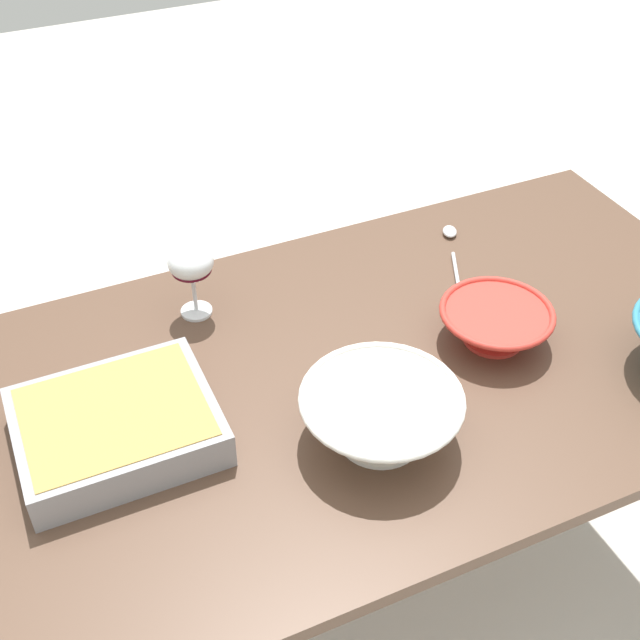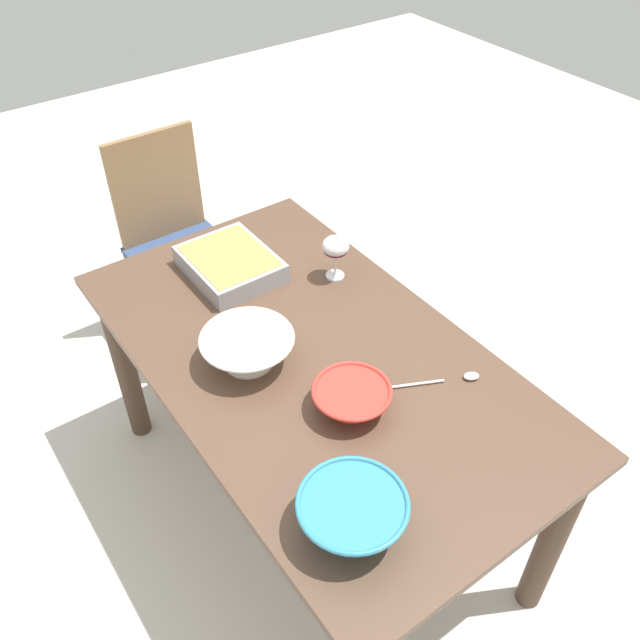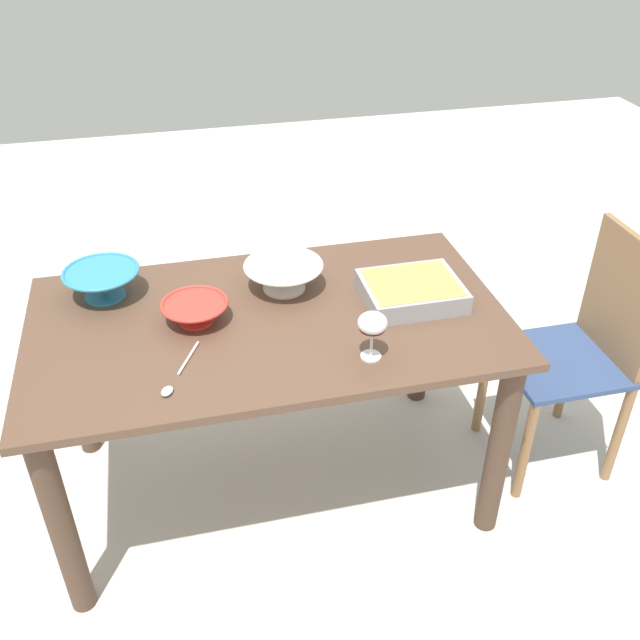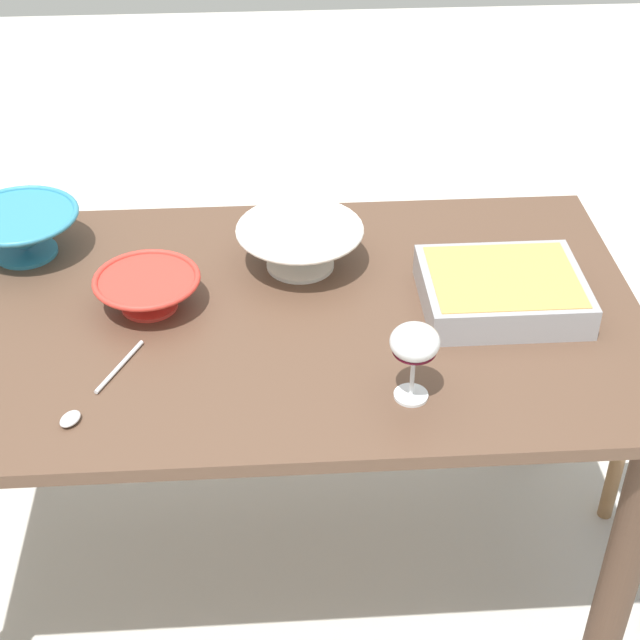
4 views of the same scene
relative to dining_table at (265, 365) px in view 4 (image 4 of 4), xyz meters
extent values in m
plane|color=beige|center=(0.00, 0.00, -0.61)|extent=(8.00, 8.00, 0.00)
cube|color=brown|center=(0.00, 0.00, 0.12)|extent=(1.49, 0.84, 0.03)
cylinder|color=#493427|center=(-0.68, -0.35, -0.25)|extent=(0.08, 0.08, 0.72)
cylinder|color=#493427|center=(-0.68, 0.35, -0.25)|extent=(0.08, 0.08, 0.72)
cylinder|color=olive|center=(-0.84, -0.10, -0.39)|extent=(0.04, 0.04, 0.44)
cylinder|color=white|center=(-0.25, 0.27, 0.14)|extent=(0.06, 0.06, 0.01)
cylinder|color=white|center=(-0.25, 0.27, 0.18)|extent=(0.01, 0.01, 0.08)
ellipsoid|color=white|center=(-0.25, 0.27, 0.25)|extent=(0.09, 0.09, 0.06)
ellipsoid|color=#4C0A19|center=(-0.25, 0.27, 0.24)|extent=(0.08, 0.08, 0.02)
cube|color=#99999E|center=(-0.47, 0.01, 0.17)|extent=(0.31, 0.26, 0.07)
cube|color=tan|center=(-0.47, 0.01, 0.19)|extent=(0.28, 0.23, 0.02)
cylinder|color=red|center=(0.22, -0.03, 0.14)|extent=(0.11, 0.11, 0.01)
cone|color=red|center=(0.22, -0.03, 0.17)|extent=(0.20, 0.20, 0.06)
torus|color=red|center=(0.22, -0.03, 0.20)|extent=(0.21, 0.21, 0.01)
cylinder|color=white|center=(-0.08, -0.16, 0.14)|extent=(0.14, 0.14, 0.01)
cone|color=white|center=(-0.08, -0.16, 0.18)|extent=(0.26, 0.26, 0.08)
torus|color=white|center=(-0.08, -0.16, 0.22)|extent=(0.26, 0.26, 0.01)
cylinder|color=teal|center=(0.50, -0.25, 0.14)|extent=(0.13, 0.13, 0.01)
cone|color=teal|center=(0.50, -0.25, 0.19)|extent=(0.24, 0.24, 0.09)
torus|color=teal|center=(0.50, -0.25, 0.23)|extent=(0.25, 0.25, 0.01)
cylinder|color=silver|center=(0.26, 0.16, 0.14)|extent=(0.08, 0.14, 0.01)
ellipsoid|color=silver|center=(0.33, 0.30, 0.14)|extent=(0.05, 0.05, 0.01)
camera|label=1|loc=(-0.55, -0.96, 1.15)|focal=46.79mm
camera|label=2|loc=(1.12, -0.77, 1.46)|focal=37.51mm
camera|label=3|loc=(0.26, 1.82, 1.37)|focal=39.54mm
camera|label=4|loc=(-0.01, 1.54, 1.24)|focal=54.34mm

